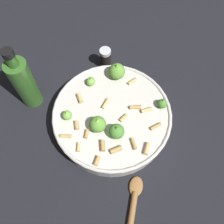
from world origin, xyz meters
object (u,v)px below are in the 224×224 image
at_px(pepper_shaker, 105,58).
at_px(olive_oil_bottle, 24,83).
at_px(wooden_spoon, 132,213).
at_px(cooking_pan, 112,117).

height_order(pepper_shaker, olive_oil_bottle, olive_oil_bottle).
bearing_deg(wooden_spoon, cooking_pan, -110.62).
xyz_separation_m(cooking_pan, pepper_shaker, (-0.09, -0.19, 0.00)).
height_order(cooking_pan, olive_oil_bottle, olive_oil_bottle).
xyz_separation_m(cooking_pan, olive_oil_bottle, (0.16, -0.20, 0.06)).
distance_m(cooking_pan, wooden_spoon, 0.26).
distance_m(pepper_shaker, wooden_spoon, 0.47).
relative_size(cooking_pan, olive_oil_bottle, 1.47).
distance_m(olive_oil_bottle, wooden_spoon, 0.45).
relative_size(cooking_pan, wooden_spoon, 1.94).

